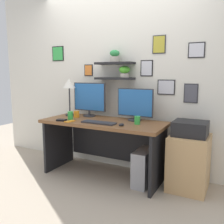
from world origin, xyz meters
TOP-DOWN VIEW (x-y plane):
  - ground_plane at (0.00, 0.00)m, footprint 8.00×8.00m
  - back_wall_assembly at (0.00, 0.44)m, footprint 4.40×0.24m
  - desk at (0.00, 0.05)m, footprint 1.62×0.68m
  - monitor_left at (-0.35, 0.22)m, footprint 0.51×0.18m
  - monitor_right at (0.35, 0.22)m, footprint 0.49×0.18m
  - keyboard at (0.03, -0.17)m, footprint 0.44×0.14m
  - computer_mouse at (0.34, -0.18)m, footprint 0.06×0.09m
  - desk_lamp at (-0.64, 0.13)m, footprint 0.18×0.18m
  - cell_phone at (-0.36, -0.25)m, footprint 0.08×0.15m
  - coffee_mug at (-0.47, 0.06)m, footprint 0.08×0.08m
  - pen_cup at (0.47, 0.00)m, footprint 0.07×0.07m
  - scissors_tray at (-0.48, -0.26)m, footprint 0.14×0.11m
  - water_cup at (-0.44, -0.13)m, footprint 0.07×0.07m
  - drawer_cabinet at (1.08, 0.14)m, footprint 0.44×0.50m
  - printer at (1.08, 0.14)m, footprint 0.38×0.34m
  - computer_tower_right at (0.57, -0.01)m, footprint 0.18×0.40m

SIDE VIEW (x-z plane):
  - ground_plane at x=0.00m, z-range 0.00..0.00m
  - computer_tower_right at x=0.57m, z-range 0.00..0.44m
  - drawer_cabinet at x=1.08m, z-range 0.00..0.65m
  - desk at x=0.00m, z-range 0.16..0.91m
  - printer at x=1.08m, z-range 0.65..0.82m
  - cell_phone at x=-0.36m, z-range 0.75..0.76m
  - keyboard at x=0.03m, z-range 0.75..0.77m
  - scissors_tray at x=-0.48m, z-range 0.75..0.77m
  - computer_mouse at x=0.34m, z-range 0.75..0.78m
  - coffee_mug at x=-0.47m, z-range 0.75..0.84m
  - pen_cup at x=0.47m, z-range 0.75..0.85m
  - water_cup at x=-0.44m, z-range 0.75..0.86m
  - monitor_right at x=0.35m, z-range 0.75..1.17m
  - monitor_left at x=-0.35m, z-range 0.76..1.25m
  - desk_lamp at x=-0.64m, z-range 0.91..1.45m
  - back_wall_assembly at x=0.00m, z-range 0.00..2.70m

